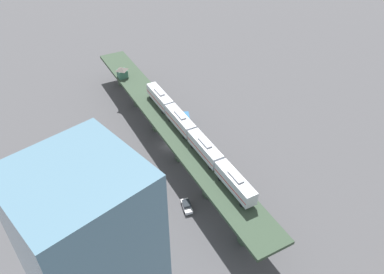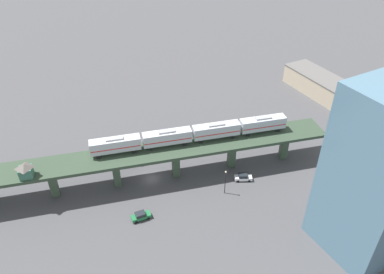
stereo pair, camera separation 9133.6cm
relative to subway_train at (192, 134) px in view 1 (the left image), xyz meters
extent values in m
plane|color=#424244|center=(-1.49, -11.10, -11.31)|extent=(400.00, 400.00, 0.00)
cube|color=#2C3D2C|center=(-1.49, -11.10, -2.94)|extent=(31.69, 91.08, 0.80)
cube|color=#384C38|center=(-11.36, -48.31, -7.32)|extent=(2.20, 2.20, 7.97)
cube|color=#384C38|center=(-7.51, -33.81, -7.32)|extent=(2.20, 2.20, 7.97)
cube|color=#384C38|center=(-3.67, -19.31, -7.32)|extent=(2.20, 2.20, 7.97)
cube|color=#384C38|center=(0.17, -4.82, -7.32)|extent=(2.20, 2.20, 7.97)
cube|color=#384C38|center=(4.01, 9.68, -7.32)|extent=(2.20, 2.20, 7.97)
cube|color=#384C38|center=(7.86, 24.18, -7.32)|extent=(2.20, 2.20, 7.97)
cube|color=#ADB2BA|center=(-4.84, -18.27, 0.00)|extent=(5.78, 12.32, 3.10)
cube|color=#B21E1E|center=(-4.84, -18.27, -0.30)|extent=(5.76, 12.10, 0.24)
cube|color=gray|center=(-4.84, -18.27, 1.73)|extent=(2.43, 4.42, 0.36)
cylinder|color=black|center=(-7.07, -22.02, -2.12)|extent=(0.43, 0.87, 0.84)
cylinder|color=black|center=(-4.77, -22.63, -2.12)|extent=(0.43, 0.87, 0.84)
cylinder|color=black|center=(-4.92, -13.90, -2.12)|extent=(0.43, 0.87, 0.84)
cylinder|color=black|center=(-2.62, -14.51, -2.12)|extent=(0.43, 0.87, 0.84)
cube|color=#ADB2BA|center=(-1.61, -6.09, 0.00)|extent=(5.78, 12.32, 3.10)
cube|color=#B21E1E|center=(-1.61, -6.09, -0.30)|extent=(5.76, 12.10, 0.24)
cube|color=gray|center=(-1.61, -6.09, 1.73)|extent=(2.43, 4.42, 0.36)
cylinder|color=black|center=(-3.84, -9.84, -2.12)|extent=(0.43, 0.87, 0.84)
cylinder|color=black|center=(-1.54, -10.45, -2.12)|extent=(0.43, 0.87, 0.84)
cylinder|color=black|center=(-1.69, -1.73, -2.12)|extent=(0.43, 0.87, 0.84)
cylinder|color=black|center=(0.61, -2.33, -2.12)|extent=(0.43, 0.87, 0.84)
cube|color=#ADB2BA|center=(1.61, 6.09, 0.00)|extent=(5.78, 12.32, 3.10)
cube|color=#B21E1E|center=(1.61, 6.09, -0.30)|extent=(5.76, 12.10, 0.24)
cube|color=gray|center=(1.61, 6.09, 1.73)|extent=(2.43, 4.42, 0.36)
cylinder|color=black|center=(-0.61, 2.33, -2.12)|extent=(0.43, 0.87, 0.84)
cylinder|color=black|center=(1.69, 1.73, -2.12)|extent=(0.43, 0.87, 0.84)
cylinder|color=black|center=(1.54, 10.45, -2.12)|extent=(0.43, 0.87, 0.84)
cylinder|color=black|center=(3.84, 9.84, -2.12)|extent=(0.43, 0.87, 0.84)
cube|color=#ADB2BA|center=(4.84, 18.27, 0.00)|extent=(5.78, 12.32, 3.10)
cube|color=#B21E1E|center=(4.84, 18.27, -0.30)|extent=(5.76, 12.10, 0.24)
cube|color=gray|center=(4.84, 18.27, 1.73)|extent=(2.43, 4.42, 0.36)
cylinder|color=black|center=(2.62, 14.51, -2.12)|extent=(0.43, 0.87, 0.84)
cylinder|color=black|center=(4.92, 13.90, -2.12)|extent=(0.43, 0.87, 0.84)
cylinder|color=black|center=(4.77, 22.63, -2.12)|extent=(0.43, 0.87, 0.84)
cylinder|color=black|center=(7.07, 22.02, -2.12)|extent=(0.43, 0.87, 0.84)
cube|color=#33604C|center=(-6.31, -38.63, -1.29)|extent=(3.42, 3.42, 2.50)
pyramid|color=#4C4742|center=(-6.31, -38.63, 0.41)|extent=(3.94, 3.94, 0.90)
cube|color=silver|center=(10.32, 9.24, -10.58)|extent=(3.61, 4.74, 0.80)
cube|color=#1E2328|center=(10.25, 9.11, -9.80)|extent=(2.46, 2.71, 0.76)
cylinder|color=black|center=(8.91, 8.36, -10.98)|extent=(0.51, 0.70, 0.66)
cylinder|color=black|center=(10.43, 7.58, -10.98)|extent=(0.51, 0.70, 0.66)
cylinder|color=black|center=(10.21, 10.90, -10.98)|extent=(0.51, 0.70, 0.66)
cylinder|color=black|center=(11.73, 10.12, -10.98)|extent=(0.51, 0.70, 0.66)
cube|color=#1E6638|center=(9.87, -18.67, -10.58)|extent=(2.20, 4.55, 0.80)
cube|color=#1E2328|center=(9.86, -18.82, -9.80)|extent=(1.84, 2.34, 0.76)
cylinder|color=black|center=(8.89, -20.02, -10.98)|extent=(0.30, 0.68, 0.66)
cylinder|color=black|center=(10.59, -20.18, -10.98)|extent=(0.30, 0.68, 0.66)
cylinder|color=black|center=(9.16, -17.17, -10.98)|extent=(0.30, 0.68, 0.66)
cylinder|color=black|center=(10.86, -17.33, -10.98)|extent=(0.30, 0.68, 0.66)
cube|color=#333338|center=(-9.37, -12.24, -9.66)|extent=(2.96, 2.92, 2.30)
cube|color=#1E5184|center=(-11.53, -15.12, -9.46)|extent=(4.96, 5.54, 2.70)
cylinder|color=black|center=(-8.58, -12.84, -10.81)|extent=(0.88, 1.01, 1.00)
cylinder|color=black|center=(-10.17, -11.65, -10.81)|extent=(0.88, 1.01, 1.00)
cylinder|color=black|center=(-11.64, -16.99, -10.81)|extent=(0.88, 1.01, 1.00)
cylinder|color=black|center=(-13.30, -15.75, -10.81)|extent=(0.88, 1.01, 1.00)
cylinder|color=black|center=(12.00, 2.46, -8.06)|extent=(0.20, 0.20, 6.50)
sphere|color=beige|center=(12.00, 2.46, -4.59)|extent=(0.44, 0.44, 0.44)
cube|color=slate|center=(37.66, 19.20, 6.69)|extent=(16.00, 16.00, 36.00)
camera|label=1|loc=(49.09, 52.42, 55.11)|focal=35.00mm
camera|label=2|loc=(66.87, -37.14, 52.78)|focal=35.00mm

